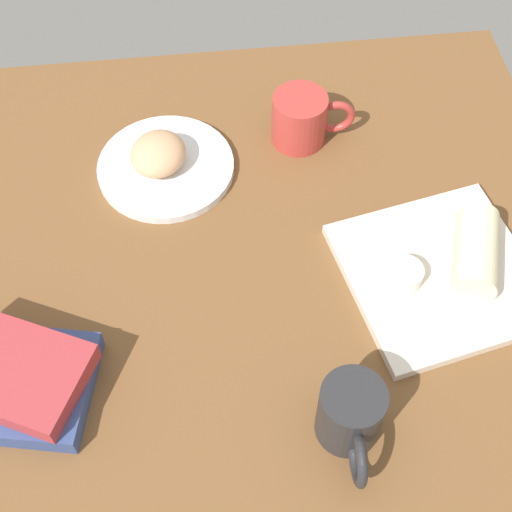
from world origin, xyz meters
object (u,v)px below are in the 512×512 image
object	(u,v)px
square_plate	(439,274)
sauce_cup	(404,275)
second_mug	(302,118)
scone_pastry	(158,154)
book_stack	(14,378)
round_plate	(166,167)
coffee_mug	(351,416)
breakfast_wrap	(476,252)

from	to	relation	value
square_plate	sauce_cup	bearing A→B (deg)	-171.91
square_plate	second_mug	world-z (taller)	second_mug
sauce_cup	second_mug	world-z (taller)	second_mug
scone_pastry	book_stack	world-z (taller)	scone_pastry
sauce_cup	book_stack	bearing A→B (deg)	-169.67
scone_pastry	sauce_cup	distance (cm)	41.55
round_plate	sauce_cup	distance (cm)	40.87
scone_pastry	square_plate	xyz separation A→B (cm)	(38.37, -24.82, -3.07)
coffee_mug	second_mug	world-z (taller)	coffee_mug
sauce_cup	scone_pastry	bearing A→B (deg)	141.90
sauce_cup	square_plate	bearing A→B (deg)	8.09
sauce_cup	coffee_mug	distance (cm)	23.30
coffee_mug	scone_pastry	bearing A→B (deg)	114.81
book_stack	round_plate	bearing A→B (deg)	59.67
scone_pastry	square_plate	size ratio (longest dim) A/B	0.36
book_stack	second_mug	xyz separation A→B (cm)	(42.62, 39.62, 1.45)
square_plate	sauce_cup	distance (cm)	6.16
breakfast_wrap	coffee_mug	distance (cm)	30.67
book_stack	coffee_mug	distance (cm)	42.24
round_plate	book_stack	size ratio (longest dim) A/B	0.97
breakfast_wrap	book_stack	xyz separation A→B (cm)	(-62.58, -11.00, -1.68)
square_plate	coffee_mug	size ratio (longest dim) A/B	1.95
sauce_cup	coffee_mug	bearing A→B (deg)	-119.73
square_plate	coffee_mug	xyz separation A→B (cm)	(-17.20, -20.98, 4.14)
scone_pastry	coffee_mug	distance (cm)	50.47
scone_pastry	book_stack	size ratio (longest dim) A/B	0.42
sauce_cup	round_plate	bearing A→B (deg)	141.21
round_plate	breakfast_wrap	distance (cm)	48.62
round_plate	second_mug	world-z (taller)	second_mug
scone_pastry	sauce_cup	size ratio (longest dim) A/B	1.77
breakfast_wrap	scone_pastry	bearing A→B (deg)	-10.69
coffee_mug	second_mug	distance (cm)	50.28
breakfast_wrap	book_stack	size ratio (longest dim) A/B	0.59
scone_pastry	breakfast_wrap	bearing A→B (deg)	-29.39
sauce_cup	breakfast_wrap	bearing A→B (deg)	8.09
coffee_mug	square_plate	bearing A→B (deg)	50.65
breakfast_wrap	coffee_mug	bearing A→B (deg)	63.53
scone_pastry	second_mug	size ratio (longest dim) A/B	0.69
round_plate	second_mug	bearing A→B (deg)	11.55
round_plate	sauce_cup	size ratio (longest dim) A/B	4.09
scone_pastry	breakfast_wrap	xyz separation A→B (cm)	(42.92, -24.17, 0.73)
breakfast_wrap	second_mug	distance (cm)	34.89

